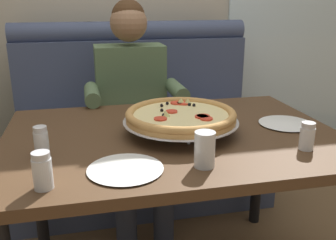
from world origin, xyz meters
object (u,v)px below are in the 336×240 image
object	(u,v)px
shaker_pepper_flakes	(41,143)
drinking_glass	(205,152)
dining_table	(173,152)
plate_near_right	(285,122)
plate_near_left	(125,167)
shaker_parmesan	(43,173)
patio_chair	(245,71)
booth_bench	(140,136)
pizza	(181,116)
shaker_oregano	(307,138)
diner_main	(133,102)

from	to	relation	value
shaker_pepper_flakes	drinking_glass	distance (m)	0.56
dining_table	plate_near_right	bearing A→B (deg)	0.44
dining_table	drinking_glass	bearing A→B (deg)	-85.50
plate_near_right	drinking_glass	distance (m)	0.59
plate_near_left	drinking_glass	size ratio (longest dim) A/B	2.07
shaker_parmesan	patio_chair	xyz separation A→B (m)	(1.84, 2.72, -0.28)
plate_near_right	patio_chair	xyz separation A→B (m)	(0.86, 2.35, -0.24)
booth_bench	drinking_glass	world-z (taller)	booth_bench
booth_bench	dining_table	xyz separation A→B (m)	(0.00, -0.95, 0.27)
pizza	plate_near_right	bearing A→B (deg)	1.18
shaker_pepper_flakes	shaker_oregano	bearing A→B (deg)	-9.41
diner_main	drinking_glass	xyz separation A→B (m)	(0.10, -1.01, 0.09)
shaker_parmesan	drinking_glass	xyz separation A→B (m)	(0.50, 0.04, 0.00)
booth_bench	shaker_parmesan	world-z (taller)	booth_bench
diner_main	shaker_pepper_flakes	size ratio (longest dim) A/B	12.01
booth_bench	shaker_parmesan	size ratio (longest dim) A/B	14.15
shaker_parmesan	plate_near_right	size ratio (longest dim) A/B	0.48
dining_table	plate_near_left	distance (m)	0.39
dining_table	shaker_parmesan	size ratio (longest dim) A/B	12.01
shaker_pepper_flakes	plate_near_left	distance (m)	0.33
pizza	shaker_parmesan	size ratio (longest dim) A/B	4.15
plate_near_left	drinking_glass	bearing A→B (deg)	-6.28
drinking_glass	pizza	bearing A→B (deg)	89.06
dining_table	shaker_parmesan	bearing A→B (deg)	-141.90
shaker_pepper_flakes	plate_near_right	bearing A→B (deg)	6.97
pizza	patio_chair	world-z (taller)	same
diner_main	plate_near_left	world-z (taller)	diner_main
shaker_oregano	patio_chair	xyz separation A→B (m)	(0.94, 2.63, -0.27)
booth_bench	plate_near_right	world-z (taller)	booth_bench
pizza	shaker_parmesan	distance (m)	0.62
diner_main	patio_chair	xyz separation A→B (m)	(1.44, 1.68, -0.19)
shaker_parmesan	dining_table	bearing A→B (deg)	38.10
pizza	plate_near_left	world-z (taller)	pizza
dining_table	drinking_glass	distance (m)	0.36
booth_bench	pizza	size ratio (longest dim) A/B	3.41
diner_main	plate_near_right	size ratio (longest dim) A/B	5.51
pizza	drinking_glass	xyz separation A→B (m)	(-0.01, -0.33, -0.02)
plate_near_left	shaker_parmesan	bearing A→B (deg)	-164.67
shaker_oregano	shaker_pepper_flakes	distance (m)	0.94
pizza	patio_chair	bearing A→B (deg)	60.43
dining_table	shaker_pepper_flakes	distance (m)	0.53
drinking_glass	patio_chair	bearing A→B (deg)	63.41
shaker_oregano	booth_bench	bearing A→B (deg)	109.53
shaker_oregano	plate_near_right	size ratio (longest dim) A/B	0.44
dining_table	patio_chair	size ratio (longest dim) A/B	1.57
plate_near_left	patio_chair	distance (m)	3.11
pizza	shaker_oregano	world-z (taller)	pizza
plate_near_right	dining_table	bearing A→B (deg)	-179.56
booth_bench	diner_main	distance (m)	0.42
shaker_parmesan	plate_near_right	world-z (taller)	shaker_parmesan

